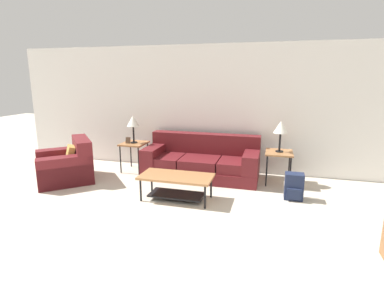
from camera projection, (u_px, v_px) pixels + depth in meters
wall_back at (214, 109)px, 6.22m from camera, size 9.07×0.06×2.60m
couch at (202, 162)px, 5.95m from camera, size 2.23×0.95×0.82m
armchair at (67, 166)px, 5.72m from camera, size 1.35×1.36×0.80m
coffee_table at (176, 182)px, 4.82m from camera, size 1.17×0.57×0.40m
side_table_left at (134, 146)px, 6.27m from camera, size 0.49×0.55×0.60m
side_table_right at (279, 155)px, 5.52m from camera, size 0.49×0.55×0.60m
table_lamp_left at (133, 122)px, 6.16m from camera, size 0.26×0.26×0.57m
table_lamp_right at (281, 128)px, 5.40m from camera, size 0.26×0.26×0.57m
backpack at (294, 187)px, 4.84m from camera, size 0.29×0.28×0.43m
picture_frame at (128, 140)px, 6.19m from camera, size 0.10×0.04×0.13m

